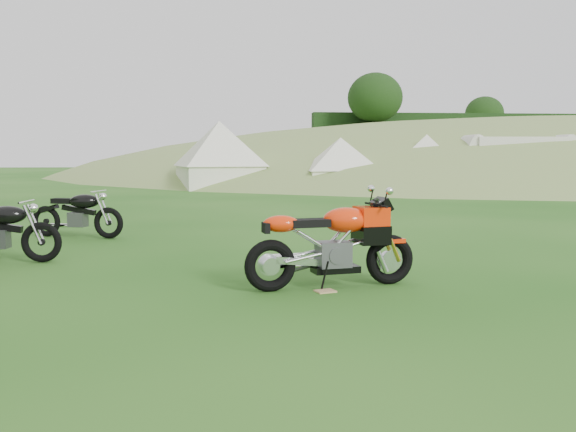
{
  "coord_description": "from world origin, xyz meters",
  "views": [
    {
      "loc": [
        -0.53,
        -5.38,
        1.56
      ],
      "look_at": [
        0.08,
        0.4,
        0.97
      ],
      "focal_mm": 40.0,
      "sensor_mm": 36.0,
      "label": 1
    }
  ],
  "objects_px": {
    "tent_left": "(219,156)",
    "tent_mid": "(340,162)",
    "plywood_board": "(325,291)",
    "sport_motorcycle": "(332,237)",
    "caravan": "(516,162)",
    "tent_right": "(426,160)",
    "vintage_moto_d": "(77,212)"
  },
  "relations": [
    {
      "from": "vintage_moto_d",
      "to": "tent_right",
      "type": "height_order",
      "value": "tent_right"
    },
    {
      "from": "plywood_board",
      "to": "tent_mid",
      "type": "xyz_separation_m",
      "value": [
        3.67,
        18.64,
        1.14
      ]
    },
    {
      "from": "vintage_moto_d",
      "to": "caravan",
      "type": "bearing_deg",
      "value": 62.77
    },
    {
      "from": "tent_mid",
      "to": "caravan",
      "type": "relative_size",
      "value": 0.56
    },
    {
      "from": "tent_right",
      "to": "caravan",
      "type": "relative_size",
      "value": 0.59
    },
    {
      "from": "tent_right",
      "to": "caravan",
      "type": "xyz_separation_m",
      "value": [
        3.71,
        -0.58,
        -0.1
      ]
    },
    {
      "from": "vintage_moto_d",
      "to": "caravan",
      "type": "relative_size",
      "value": 0.37
    },
    {
      "from": "tent_left",
      "to": "tent_right",
      "type": "bearing_deg",
      "value": -17.1
    },
    {
      "from": "tent_mid",
      "to": "tent_right",
      "type": "bearing_deg",
      "value": 13.45
    },
    {
      "from": "vintage_moto_d",
      "to": "tent_mid",
      "type": "distance_m",
      "value": 15.62
    },
    {
      "from": "tent_right",
      "to": "vintage_moto_d",
      "type": "bearing_deg",
      "value": -110.14
    },
    {
      "from": "sport_motorcycle",
      "to": "tent_right",
      "type": "distance_m",
      "value": 20.74
    },
    {
      "from": "sport_motorcycle",
      "to": "tent_right",
      "type": "bearing_deg",
      "value": 58.46
    },
    {
      "from": "sport_motorcycle",
      "to": "plywood_board",
      "type": "height_order",
      "value": "sport_motorcycle"
    },
    {
      "from": "caravan",
      "to": "tent_left",
      "type": "bearing_deg",
      "value": 179.12
    },
    {
      "from": "plywood_board",
      "to": "vintage_moto_d",
      "type": "xyz_separation_m",
      "value": [
        -3.73,
        4.91,
        0.45
      ]
    },
    {
      "from": "plywood_board",
      "to": "tent_mid",
      "type": "bearing_deg",
      "value": 78.86
    },
    {
      "from": "tent_mid",
      "to": "tent_left",
      "type": "bearing_deg",
      "value": 162.06
    },
    {
      "from": "sport_motorcycle",
      "to": "tent_left",
      "type": "bearing_deg",
      "value": 83.19
    },
    {
      "from": "tent_left",
      "to": "tent_mid",
      "type": "bearing_deg",
      "value": -30.81
    },
    {
      "from": "plywood_board",
      "to": "tent_right",
      "type": "height_order",
      "value": "tent_right"
    },
    {
      "from": "tent_right",
      "to": "caravan",
      "type": "distance_m",
      "value": 3.76
    },
    {
      "from": "caravan",
      "to": "tent_right",
      "type": "bearing_deg",
      "value": 175.91
    },
    {
      "from": "tent_right",
      "to": "caravan",
      "type": "height_order",
      "value": "tent_right"
    },
    {
      "from": "sport_motorcycle",
      "to": "caravan",
      "type": "xyz_separation_m",
      "value": [
        11.15,
        18.77,
        0.52
      ]
    },
    {
      "from": "vintage_moto_d",
      "to": "tent_mid",
      "type": "height_order",
      "value": "tent_mid"
    },
    {
      "from": "plywood_board",
      "to": "tent_mid",
      "type": "height_order",
      "value": "tent_mid"
    },
    {
      "from": "tent_left",
      "to": "caravan",
      "type": "relative_size",
      "value": 0.67
    },
    {
      "from": "sport_motorcycle",
      "to": "vintage_moto_d",
      "type": "bearing_deg",
      "value": 118.81
    },
    {
      "from": "vintage_moto_d",
      "to": "tent_mid",
      "type": "relative_size",
      "value": 0.66
    },
    {
      "from": "sport_motorcycle",
      "to": "tent_mid",
      "type": "distance_m",
      "value": 18.78
    },
    {
      "from": "vintage_moto_d",
      "to": "caravan",
      "type": "height_order",
      "value": "caravan"
    }
  ]
}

